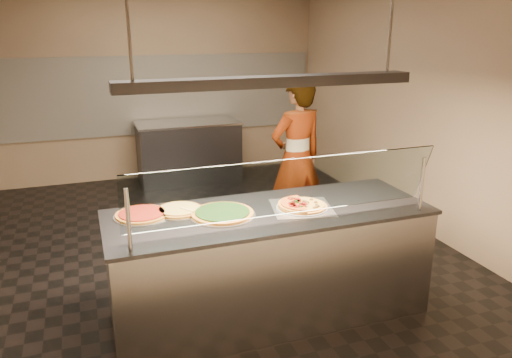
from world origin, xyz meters
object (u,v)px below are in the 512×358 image
object	(u,v)px
half_pizza_sausage	(313,204)
pizza_cheese	(179,210)
perforated_tray	(302,207)
pizza_spinach	(222,213)
serving_counter	(269,263)
half_pizza_pepperoni	(291,205)
heat_lamp_housing	(271,82)
pizza_tomato	(142,214)
prep_table	(189,151)
pizza_spatula	(195,210)
sneeze_guard	(287,188)
worker	(297,158)

from	to	relation	value
half_pizza_sausage	pizza_cheese	size ratio (longest dim) A/B	1.07
pizza_cheese	half_pizza_sausage	bearing A→B (deg)	-14.24
perforated_tray	pizza_spinach	xyz separation A→B (m)	(-0.65, 0.07, 0.01)
serving_counter	half_pizza_pepperoni	xyz separation A→B (m)	(0.17, -0.04, 0.50)
half_pizza_pepperoni	heat_lamp_housing	bearing A→B (deg)	167.79
half_pizza_pepperoni	half_pizza_sausage	bearing A→B (deg)	-0.76
half_pizza_pepperoni	pizza_spinach	bearing A→B (deg)	172.82
pizza_tomato	perforated_tray	bearing A→B (deg)	-11.98
heat_lamp_housing	prep_table	bearing A→B (deg)	87.49
serving_counter	half_pizza_sausage	size ratio (longest dim) A/B	6.09
perforated_tray	pizza_tomato	distance (m)	1.27
pizza_spatula	half_pizza_sausage	bearing A→B (deg)	-10.85
serving_counter	prep_table	bearing A→B (deg)	87.49
perforated_tray	heat_lamp_housing	world-z (taller)	heat_lamp_housing
half_pizza_pepperoni	pizza_spatula	bearing A→B (deg)	166.69
sneeze_guard	pizza_cheese	distance (m)	0.94
prep_table	worker	bearing A→B (deg)	-73.82
half_pizza_pepperoni	worker	size ratio (longest dim) A/B	0.23
serving_counter	pizza_tomato	bearing A→B (deg)	166.96
pizza_tomato	pizza_cheese	bearing A→B (deg)	-0.14
pizza_spatula	serving_counter	bearing A→B (deg)	-13.64
half_pizza_pepperoni	half_pizza_sausage	size ratio (longest dim) A/B	1.00
serving_counter	pizza_spatula	size ratio (longest dim) A/B	9.61
worker	sneeze_guard	bearing A→B (deg)	51.99
pizza_cheese	prep_table	bearing A→B (deg)	76.93
perforated_tray	heat_lamp_housing	bearing A→B (deg)	172.00
sneeze_guard	half_pizza_pepperoni	bearing A→B (deg)	60.63
pizza_spatula	pizza_cheese	bearing A→B (deg)	141.92
sneeze_guard	worker	bearing A→B (deg)	63.84
half_pizza_pepperoni	pizza_spinach	distance (m)	0.56
pizza_cheese	pizza_spatula	bearing A→B (deg)	-38.08
half_pizza_sausage	pizza_cheese	xyz separation A→B (m)	(-1.05, 0.27, -0.01)
half_pizza_pepperoni	heat_lamp_housing	distance (m)	1.00
pizza_spinach	heat_lamp_housing	size ratio (longest dim) A/B	0.23
pizza_cheese	pizza_spatula	world-z (taller)	pizza_spatula
pizza_tomato	heat_lamp_housing	bearing A→B (deg)	-13.04
prep_table	pizza_cheese	bearing A→B (deg)	-103.07
perforated_tray	worker	bearing A→B (deg)	67.49
prep_table	heat_lamp_housing	size ratio (longest dim) A/B	0.68
perforated_tray	prep_table	size ratio (longest dim) A/B	0.36
pizza_tomato	heat_lamp_housing	world-z (taller)	heat_lamp_housing
pizza_spatula	perforated_tray	bearing A→B (deg)	-11.89
pizza_spinach	prep_table	distance (m)	3.96
pizza_spatula	worker	world-z (taller)	worker
sneeze_guard	heat_lamp_housing	distance (m)	0.80
pizza_tomato	worker	size ratio (longest dim) A/B	0.24
half_pizza_sausage	pizza_cheese	bearing A→B (deg)	165.76
half_pizza_pepperoni	prep_table	xyz separation A→B (m)	(-0.00, 3.96, -0.50)
heat_lamp_housing	half_pizza_sausage	bearing A→B (deg)	-6.28
serving_counter	sneeze_guard	xyz separation A→B (m)	(0.00, -0.34, 0.76)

